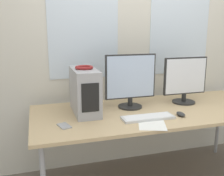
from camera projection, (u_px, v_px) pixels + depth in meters
name	position (u px, v px, depth m)	size (l,w,h in m)	color
wall_back	(133.00, 43.00, 2.87)	(8.00, 0.07, 2.70)	beige
desk	(155.00, 114.00, 2.45)	(2.24, 0.94, 0.77)	tan
pc_tower	(85.00, 91.00, 2.32)	(0.21, 0.49, 0.39)	#9E9EA3
headphones	(84.00, 67.00, 2.28)	(0.16, 0.16, 0.03)	maroon
monitor_main	(130.00, 81.00, 2.45)	(0.49, 0.23, 0.51)	black
monitor_right_near	(185.00, 80.00, 2.61)	(0.46, 0.23, 0.46)	black
keyboard	(148.00, 117.00, 2.19)	(0.44, 0.15, 0.02)	silver
mouse	(181.00, 114.00, 2.26)	(0.06, 0.11, 0.03)	#2D2D2D
cell_phone	(64.00, 126.00, 2.02)	(0.11, 0.15, 0.01)	#99999E
paper_sheet_left	(152.00, 124.00, 2.08)	(0.30, 0.35, 0.00)	white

